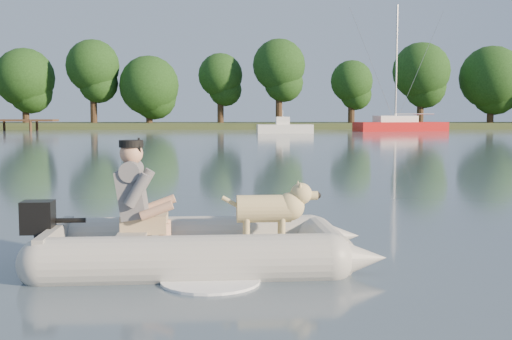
{
  "coord_description": "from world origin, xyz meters",
  "views": [
    {
      "loc": [
        0.07,
        -6.57,
        1.54
      ],
      "look_at": [
        0.24,
        2.44,
        0.75
      ],
      "focal_mm": 45.0,
      "sensor_mm": 36.0,
      "label": 1
    }
  ],
  "objects_px": {
    "motorboat": "(285,122)",
    "sailboat": "(400,126)",
    "dinghy": "(202,208)",
    "dog": "(264,214)",
    "man": "(134,190)"
  },
  "relations": [
    {
      "from": "dinghy",
      "to": "man",
      "type": "relative_size",
      "value": 4.18
    },
    {
      "from": "dog",
      "to": "sailboat",
      "type": "relative_size",
      "value": 0.08
    },
    {
      "from": "dog",
      "to": "sailboat",
      "type": "height_order",
      "value": "sailboat"
    },
    {
      "from": "dinghy",
      "to": "man",
      "type": "xyz_separation_m",
      "value": [
        -0.69,
        0.01,
        0.18
      ]
    },
    {
      "from": "motorboat",
      "to": "sailboat",
      "type": "bearing_deg",
      "value": 26.35
    },
    {
      "from": "man",
      "to": "dog",
      "type": "xyz_separation_m",
      "value": [
        1.32,
        0.08,
        -0.26
      ]
    },
    {
      "from": "man",
      "to": "dog",
      "type": "distance_m",
      "value": 1.35
    },
    {
      "from": "dinghy",
      "to": "dog",
      "type": "relative_size",
      "value": 4.83
    },
    {
      "from": "dinghy",
      "to": "dog",
      "type": "height_order",
      "value": "dinghy"
    },
    {
      "from": "dog",
      "to": "man",
      "type": "bearing_deg",
      "value": 180.0
    },
    {
      "from": "motorboat",
      "to": "sailboat",
      "type": "xyz_separation_m",
      "value": [
        10.56,
        5.92,
        -0.38
      ]
    },
    {
      "from": "dinghy",
      "to": "sailboat",
      "type": "bearing_deg",
      "value": 70.72
    },
    {
      "from": "man",
      "to": "motorboat",
      "type": "relative_size",
      "value": 0.23
    },
    {
      "from": "sailboat",
      "to": "man",
      "type": "bearing_deg",
      "value": -119.1
    },
    {
      "from": "dinghy",
      "to": "motorboat",
      "type": "distance_m",
      "value": 44.33
    }
  ]
}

